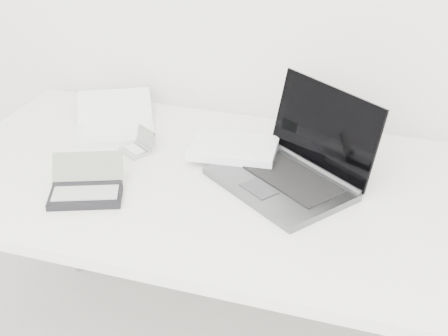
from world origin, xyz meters
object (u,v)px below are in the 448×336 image
(desk, at_px, (240,198))
(laptop_large, at_px, (276,162))
(netbook_open_white, at_px, (115,124))
(palmtop_charcoal, at_px, (86,189))

(desk, bearing_deg, laptop_large, 42.96)
(desk, bearing_deg, netbook_open_white, 156.94)
(netbook_open_white, bearing_deg, desk, -49.95)
(netbook_open_white, bearing_deg, laptop_large, -39.84)
(desk, relative_size, laptop_large, 3.10)
(laptop_large, relative_size, netbook_open_white, 1.44)
(desk, distance_m, palmtop_charcoal, 0.39)
(desk, bearing_deg, palmtop_charcoal, -152.95)
(laptop_large, height_order, netbook_open_white, laptop_large)
(netbook_open_white, bearing_deg, palmtop_charcoal, -100.98)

